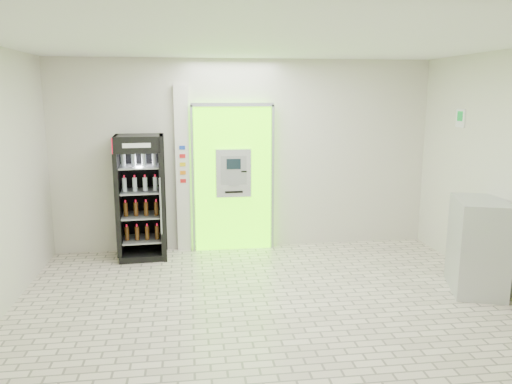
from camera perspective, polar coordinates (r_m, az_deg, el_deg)
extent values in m
plane|color=beige|center=(5.95, 1.54, -13.32)|extent=(6.00, 6.00, 0.00)
plane|color=beige|center=(7.95, -1.29, 4.20)|extent=(6.00, 0.00, 6.00)
plane|color=beige|center=(3.12, 9.09, -6.93)|extent=(6.00, 0.00, 6.00)
plane|color=white|center=(5.44, 1.71, 16.82)|extent=(6.00, 6.00, 0.00)
cube|color=#55EA00|center=(7.91, -2.67, 1.59)|extent=(1.20, 0.12, 2.30)
cube|color=gray|center=(7.73, -2.70, 9.94)|extent=(1.28, 0.04, 0.06)
cube|color=gray|center=(7.81, -7.23, 1.39)|extent=(0.04, 0.04, 2.30)
cube|color=gray|center=(7.92, 1.92, 1.61)|extent=(0.04, 0.04, 2.30)
cube|color=black|center=(8.00, -1.88, -3.05)|extent=(0.62, 0.01, 0.67)
cube|color=black|center=(7.74, -5.22, 7.54)|extent=(0.22, 0.01, 0.18)
cube|color=#B4B6BC|center=(7.78, -2.60, 2.18)|extent=(0.55, 0.12, 0.75)
cube|color=black|center=(7.70, -2.57, 3.21)|extent=(0.22, 0.01, 0.16)
cube|color=gray|center=(7.74, -2.55, 1.16)|extent=(0.16, 0.01, 0.12)
cube|color=black|center=(7.73, -1.38, 2.36)|extent=(0.09, 0.01, 0.02)
cube|color=black|center=(7.77, -2.54, 0.00)|extent=(0.28, 0.01, 0.03)
cube|color=silver|center=(7.88, -8.36, 2.55)|extent=(0.22, 0.10, 2.60)
cube|color=#193FB2|center=(7.78, -8.43, 5.04)|extent=(0.09, 0.01, 0.06)
cube|color=red|center=(7.79, -8.41, 4.09)|extent=(0.09, 0.01, 0.06)
cube|color=yellow|center=(7.81, -8.38, 3.14)|extent=(0.09, 0.01, 0.06)
cube|color=orange|center=(7.83, -8.35, 2.20)|extent=(0.09, 0.01, 0.06)
cube|color=red|center=(7.85, -8.32, 1.26)|extent=(0.09, 0.01, 0.06)
cube|color=black|center=(7.70, -12.99, -0.58)|extent=(0.74, 0.68, 1.87)
cube|color=black|center=(7.99, -12.81, -0.16)|extent=(0.70, 0.09, 1.87)
cube|color=#B9091E|center=(7.27, -13.49, 5.19)|extent=(0.69, 0.05, 0.22)
cube|color=white|center=(7.27, -13.50, 5.19)|extent=(0.39, 0.03, 0.07)
cube|color=black|center=(7.93, -12.71, -6.88)|extent=(0.74, 0.68, 0.09)
cylinder|color=gray|center=(7.36, -10.85, -1.62)|extent=(0.03, 0.03, 0.84)
cube|color=gray|center=(7.86, -12.79, -5.26)|extent=(0.62, 0.58, 0.02)
cube|color=gray|center=(7.76, -12.90, -2.61)|extent=(0.62, 0.58, 0.02)
cube|color=gray|center=(7.68, -13.02, 0.10)|extent=(0.62, 0.58, 0.02)
cube|color=gray|center=(7.62, -13.15, 2.85)|extent=(0.62, 0.58, 0.02)
cube|color=#B4B6BC|center=(6.89, 24.02, -5.61)|extent=(0.84, 1.03, 1.18)
cube|color=gray|center=(6.73, 21.90, -5.32)|extent=(0.28, 0.82, 0.01)
cube|color=white|center=(7.78, 22.34, 7.81)|extent=(0.02, 0.22, 0.26)
cube|color=#0C862D|center=(7.77, 22.28, 8.03)|extent=(0.00, 0.14, 0.14)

